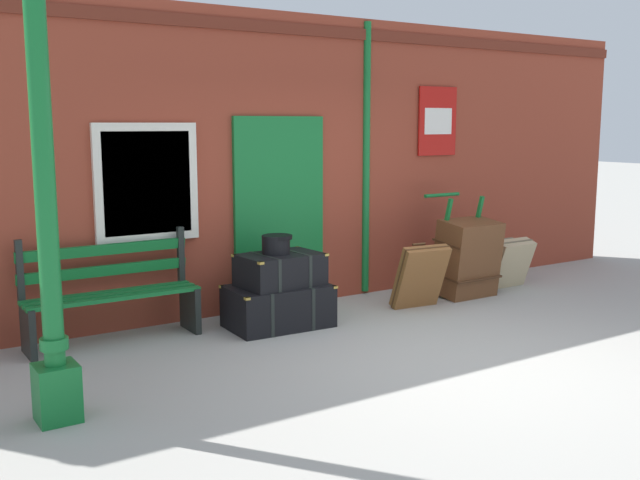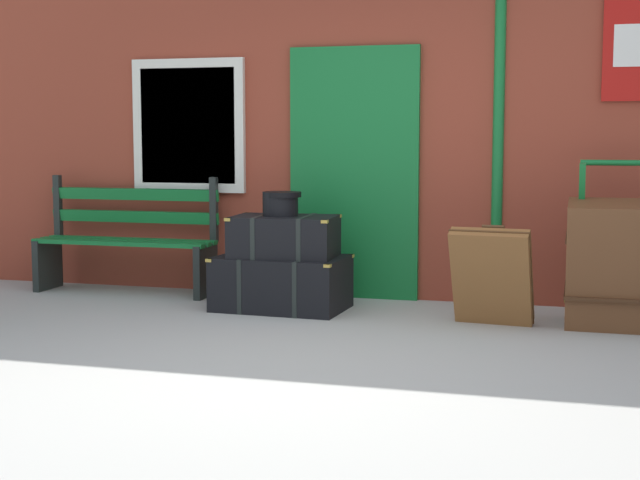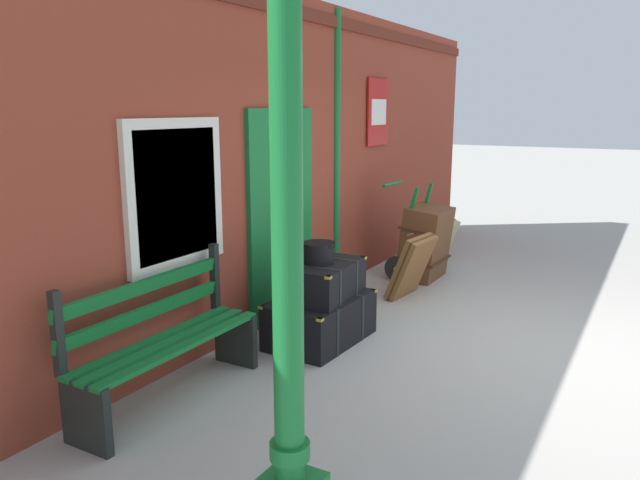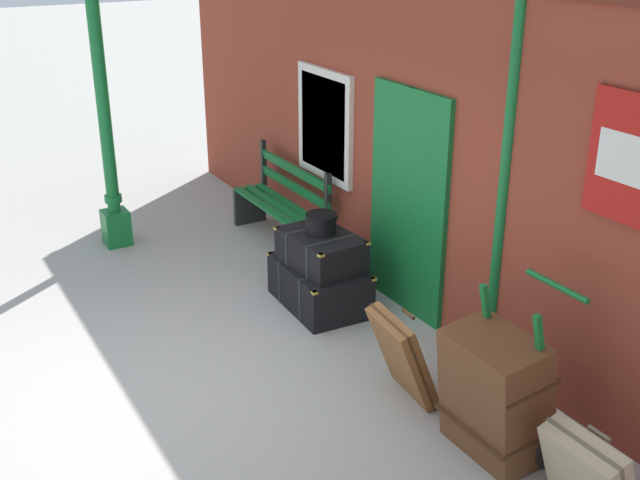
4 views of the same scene
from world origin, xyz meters
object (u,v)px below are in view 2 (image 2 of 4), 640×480
object	(u,v)px
porters_trolley	(615,287)
suitcase_caramel	(492,277)
round_hatbox	(281,202)
platform_bench	(127,241)
steamer_trunk_base	(281,283)
large_brown_trunk	(616,265)
steamer_trunk_middle	(284,236)

from	to	relation	value
porters_trolley	suitcase_caramel	distance (m)	0.92
round_hatbox	porters_trolley	distance (m)	2.59
round_hatbox	porters_trolley	size ratio (longest dim) A/B	0.26
porters_trolley	platform_bench	bearing A→B (deg)	175.53
platform_bench	round_hatbox	size ratio (longest dim) A/B	5.23
platform_bench	round_hatbox	distance (m)	1.65
steamer_trunk_base	large_brown_trunk	xyz separation A→B (m)	(2.52, -0.08, 0.25)
steamer_trunk_base	suitcase_caramel	bearing A→B (deg)	-7.85
platform_bench	large_brown_trunk	xyz separation A→B (m)	(4.07, -0.50, 0.02)
platform_bench	round_hatbox	bearing A→B (deg)	-14.49
steamer_trunk_base	round_hatbox	bearing A→B (deg)	112.51
steamer_trunk_base	large_brown_trunk	world-z (taller)	large_brown_trunk
porters_trolley	suitcase_caramel	size ratio (longest dim) A/B	1.62
round_hatbox	suitcase_caramel	size ratio (longest dim) A/B	0.42
steamer_trunk_base	large_brown_trunk	distance (m)	2.53
platform_bench	steamer_trunk_base	bearing A→B (deg)	-15.06
steamer_trunk_middle	porters_trolley	bearing A→B (deg)	2.28
platform_bench	large_brown_trunk	size ratio (longest dim) A/B	1.73
steamer_trunk_middle	large_brown_trunk	size ratio (longest dim) A/B	0.91
steamer_trunk_middle	round_hatbox	size ratio (longest dim) A/B	2.74
platform_bench	large_brown_trunk	bearing A→B (deg)	-6.94
steamer_trunk_base	steamer_trunk_middle	bearing A→B (deg)	1.53
steamer_trunk_base	porters_trolley	size ratio (longest dim) A/B	0.87
steamer_trunk_base	porters_trolley	distance (m)	2.52
steamer_trunk_base	suitcase_caramel	world-z (taller)	suitcase_caramel
steamer_trunk_middle	suitcase_caramel	distance (m)	1.67
porters_trolley	round_hatbox	bearing A→B (deg)	-178.15
platform_bench	steamer_trunk_middle	world-z (taller)	platform_bench
steamer_trunk_middle	large_brown_trunk	world-z (taller)	large_brown_trunk
platform_bench	steamer_trunk_base	size ratio (longest dim) A/B	1.54
steamer_trunk_middle	platform_bench	bearing A→B (deg)	165.20
large_brown_trunk	platform_bench	bearing A→B (deg)	173.06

